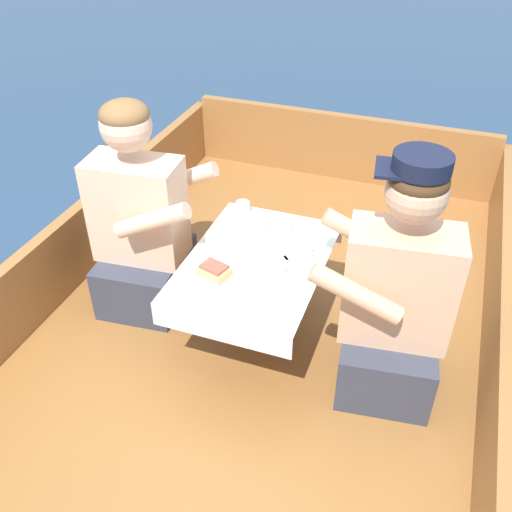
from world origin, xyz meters
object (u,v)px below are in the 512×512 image
object	(u,v)px
sandwich	(214,271)
tin_can	(243,207)
person_port	(141,227)
coffee_cup_starboard	(304,250)
coffee_cup_port	(285,227)
person_starboard	(395,301)

from	to	relation	value
sandwich	tin_can	distance (m)	0.49
tin_can	person_port	bearing A→B (deg)	-147.01
coffee_cup_starboard	person_port	bearing A→B (deg)	-178.14
coffee_cup_port	tin_can	bearing A→B (deg)	157.13
sandwich	tin_can	bearing A→B (deg)	98.00
coffee_cup_port	sandwich	bearing A→B (deg)	-112.95
tin_can	person_starboard	bearing A→B (deg)	-26.93
sandwich	coffee_cup_port	world-z (taller)	same
person_starboard	tin_can	xyz separation A→B (m)	(-0.76, 0.39, 0.03)
person_starboard	sandwich	bearing A→B (deg)	1.33
person_starboard	coffee_cup_port	distance (m)	0.60
person_starboard	sandwich	xyz separation A→B (m)	(-0.69, -0.10, 0.04)
person_starboard	coffee_cup_port	world-z (taller)	person_starboard
person_port	tin_can	bearing A→B (deg)	27.54
sandwich	coffee_cup_port	xyz separation A→B (m)	(0.17, 0.39, -0.00)
person_starboard	coffee_cup_starboard	xyz separation A→B (m)	(-0.40, 0.16, 0.03)
coffee_cup_port	person_starboard	bearing A→B (deg)	-28.66
person_port	sandwich	bearing A→B (deg)	-32.56
person_port	tin_can	distance (m)	0.47
person_starboard	tin_can	world-z (taller)	person_starboard
person_starboard	sandwich	size ratio (longest dim) A/B	7.34
person_port	tin_can	world-z (taller)	person_port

